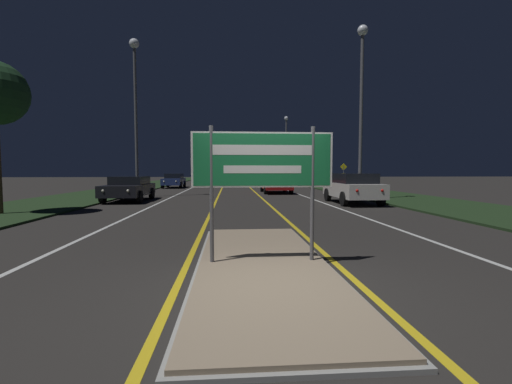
{
  "coord_description": "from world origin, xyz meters",
  "views": [
    {
      "loc": [
        -0.55,
        -4.63,
        1.68
      ],
      "look_at": [
        0.0,
        2.73,
        1.21
      ],
      "focal_mm": 24.0,
      "sensor_mm": 36.0,
      "label": 1
    }
  ],
  "objects_px": {
    "streetlight_right_near": "(362,86)",
    "car_approaching_0": "(129,188)",
    "streetlight_left_near": "(135,90)",
    "streetlight_right_far": "(286,140)",
    "car_receding_0": "(353,188)",
    "car_receding_2": "(261,178)",
    "car_receding_1": "(276,183)",
    "car_approaching_1": "(174,180)",
    "warning_sign": "(344,173)",
    "highway_sign": "(263,165)"
  },
  "relations": [
    {
      "from": "streetlight_right_near",
      "to": "car_approaching_0",
      "type": "height_order",
      "value": "streetlight_right_near"
    },
    {
      "from": "streetlight_left_near",
      "to": "streetlight_right_far",
      "type": "xyz_separation_m",
      "value": [
        12.95,
        21.77,
        -1.08
      ]
    },
    {
      "from": "car_receding_0",
      "to": "car_receding_2",
      "type": "relative_size",
      "value": 0.93
    },
    {
      "from": "streetlight_right_near",
      "to": "car_approaching_0",
      "type": "bearing_deg",
      "value": 175.77
    },
    {
      "from": "car_receding_1",
      "to": "car_approaching_1",
      "type": "xyz_separation_m",
      "value": [
        -8.72,
        8.11,
        -0.02
      ]
    },
    {
      "from": "streetlight_right_near",
      "to": "car_receding_2",
      "type": "distance_m",
      "value": 21.44
    },
    {
      "from": "streetlight_right_far",
      "to": "car_receding_1",
      "type": "bearing_deg",
      "value": -101.56
    },
    {
      "from": "streetlight_right_far",
      "to": "car_receding_1",
      "type": "relative_size",
      "value": 1.84
    },
    {
      "from": "streetlight_right_near",
      "to": "car_receding_0",
      "type": "relative_size",
      "value": 2.15
    },
    {
      "from": "warning_sign",
      "to": "car_receding_2",
      "type": "bearing_deg",
      "value": 121.59
    },
    {
      "from": "highway_sign",
      "to": "streetlight_left_near",
      "type": "bearing_deg",
      "value": 111.68
    },
    {
      "from": "car_approaching_1",
      "to": "warning_sign",
      "type": "xyz_separation_m",
      "value": [
        15.0,
        -4.61,
        0.68
      ]
    },
    {
      "from": "streetlight_left_near",
      "to": "car_receding_0",
      "type": "bearing_deg",
      "value": -23.0
    },
    {
      "from": "streetlight_left_near",
      "to": "highway_sign",
      "type": "bearing_deg",
      "value": -68.32
    },
    {
      "from": "car_receding_1",
      "to": "car_receding_2",
      "type": "distance_m",
      "value": 13.56
    },
    {
      "from": "streetlight_right_far",
      "to": "car_receding_2",
      "type": "height_order",
      "value": "streetlight_right_far"
    },
    {
      "from": "streetlight_left_near",
      "to": "streetlight_right_near",
      "type": "bearing_deg",
      "value": -15.98
    },
    {
      "from": "streetlight_right_near",
      "to": "car_receding_2",
      "type": "height_order",
      "value": "streetlight_right_near"
    },
    {
      "from": "car_receding_2",
      "to": "car_receding_0",
      "type": "bearing_deg",
      "value": -82.92
    },
    {
      "from": "streetlight_right_far",
      "to": "warning_sign",
      "type": "relative_size",
      "value": 3.91
    },
    {
      "from": "streetlight_right_near",
      "to": "car_approaching_1",
      "type": "distance_m",
      "value": 20.2
    },
    {
      "from": "car_receding_2",
      "to": "warning_sign",
      "type": "xyz_separation_m",
      "value": [
        6.19,
        -10.07,
        0.64
      ]
    },
    {
      "from": "car_receding_2",
      "to": "car_approaching_1",
      "type": "height_order",
      "value": "car_receding_2"
    },
    {
      "from": "highway_sign",
      "to": "warning_sign",
      "type": "bearing_deg",
      "value": 68.16
    },
    {
      "from": "car_receding_1",
      "to": "car_receding_2",
      "type": "bearing_deg",
      "value": 89.62
    },
    {
      "from": "streetlight_left_near",
      "to": "car_receding_1",
      "type": "height_order",
      "value": "streetlight_left_near"
    },
    {
      "from": "car_receding_2",
      "to": "warning_sign",
      "type": "height_order",
      "value": "warning_sign"
    },
    {
      "from": "car_receding_0",
      "to": "car_approaching_1",
      "type": "relative_size",
      "value": 1.02
    },
    {
      "from": "highway_sign",
      "to": "streetlight_left_near",
      "type": "xyz_separation_m",
      "value": [
        -6.35,
        15.98,
        4.8
      ]
    },
    {
      "from": "highway_sign",
      "to": "car_approaching_0",
      "type": "bearing_deg",
      "value": 114.62
    },
    {
      "from": "highway_sign",
      "to": "car_approaching_1",
      "type": "height_order",
      "value": "highway_sign"
    },
    {
      "from": "car_approaching_0",
      "to": "streetlight_left_near",
      "type": "bearing_deg",
      "value": 96.0
    },
    {
      "from": "streetlight_left_near",
      "to": "warning_sign",
      "type": "distance_m",
      "value": 17.6
    },
    {
      "from": "streetlight_right_far",
      "to": "car_receding_1",
      "type": "distance_m",
      "value": 19.55
    },
    {
      "from": "streetlight_left_near",
      "to": "car_approaching_1",
      "type": "height_order",
      "value": "streetlight_left_near"
    },
    {
      "from": "streetlight_right_far",
      "to": "warning_sign",
      "type": "bearing_deg",
      "value": -80.66
    },
    {
      "from": "streetlight_left_near",
      "to": "streetlight_right_far",
      "type": "height_order",
      "value": "streetlight_left_near"
    },
    {
      "from": "highway_sign",
      "to": "car_receding_2",
      "type": "height_order",
      "value": "highway_sign"
    },
    {
      "from": "car_receding_0",
      "to": "car_approaching_1",
      "type": "bearing_deg",
      "value": 125.13
    },
    {
      "from": "car_approaching_0",
      "to": "car_approaching_1",
      "type": "xyz_separation_m",
      "value": [
        0.14,
        14.05,
        -0.01
      ]
    },
    {
      "from": "car_receding_0",
      "to": "car_receding_1",
      "type": "bearing_deg",
      "value": 108.72
    },
    {
      "from": "streetlight_right_near",
      "to": "car_approaching_1",
      "type": "bearing_deg",
      "value": 129.65
    },
    {
      "from": "streetlight_left_near",
      "to": "car_approaching_0",
      "type": "bearing_deg",
      "value": -84.0
    },
    {
      "from": "car_receding_0",
      "to": "streetlight_right_near",
      "type": "bearing_deg",
      "value": 57.48
    },
    {
      "from": "car_approaching_1",
      "to": "car_receding_0",
      "type": "bearing_deg",
      "value": -54.87
    },
    {
      "from": "streetlight_left_near",
      "to": "car_receding_1",
      "type": "bearing_deg",
      "value": 19.22
    },
    {
      "from": "car_approaching_1",
      "to": "streetlight_right_near",
      "type": "bearing_deg",
      "value": -50.35
    },
    {
      "from": "car_receding_1",
      "to": "warning_sign",
      "type": "xyz_separation_m",
      "value": [
        6.28,
        3.5,
        0.66
      ]
    },
    {
      "from": "car_approaching_1",
      "to": "warning_sign",
      "type": "height_order",
      "value": "warning_sign"
    },
    {
      "from": "car_receding_0",
      "to": "car_receding_2",
      "type": "bearing_deg",
      "value": 97.08
    }
  ]
}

